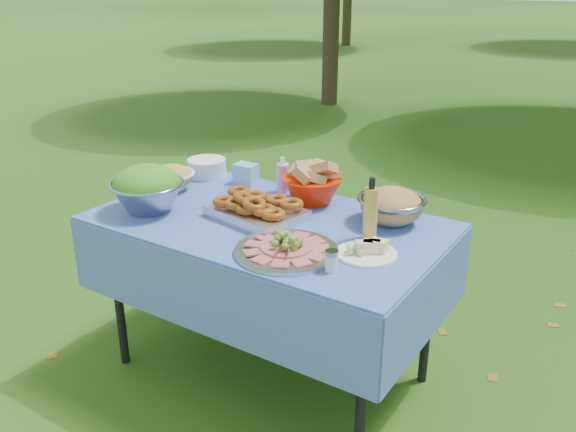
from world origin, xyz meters
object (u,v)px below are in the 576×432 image
(salad_bowl, at_px, (147,188))
(plate_stack, at_px, (207,167))
(charcuterie_platter, at_px, (286,242))
(pasta_bowl_steel, at_px, (392,205))
(oil_bottle, at_px, (371,209))
(picnic_table, at_px, (269,299))
(bread_bowl, at_px, (312,183))

(salad_bowl, distance_m, plate_stack, 0.53)
(charcuterie_platter, bearing_deg, pasta_bowl_steel, 67.52)
(pasta_bowl_steel, height_order, oil_bottle, oil_bottle)
(picnic_table, xyz_separation_m, plate_stack, (-0.60, 0.32, 0.42))
(bread_bowl, distance_m, charcuterie_platter, 0.55)
(picnic_table, height_order, plate_stack, plate_stack)
(salad_bowl, bearing_deg, bread_bowl, 41.52)
(plate_stack, xyz_separation_m, pasta_bowl_steel, (1.04, -0.06, 0.03))
(salad_bowl, xyz_separation_m, oil_bottle, (0.94, 0.26, 0.02))
(oil_bottle, bearing_deg, picnic_table, -171.95)
(pasta_bowl_steel, distance_m, oil_bottle, 0.21)
(pasta_bowl_steel, relative_size, oil_bottle, 1.12)
(picnic_table, relative_size, salad_bowl, 4.63)
(bread_bowl, xyz_separation_m, oil_bottle, (0.40, -0.22, 0.04))
(picnic_table, distance_m, charcuterie_platter, 0.54)
(charcuterie_platter, distance_m, oil_bottle, 0.36)
(pasta_bowl_steel, xyz_separation_m, charcuterie_platter, (-0.20, -0.49, -0.03))
(salad_bowl, bearing_deg, pasta_bowl_steel, 26.05)
(salad_bowl, distance_m, charcuterie_platter, 0.74)
(bread_bowl, bearing_deg, charcuterie_platter, -69.15)
(salad_bowl, bearing_deg, charcuterie_platter, -2.20)
(salad_bowl, bearing_deg, plate_stack, 101.44)
(salad_bowl, relative_size, oil_bottle, 1.26)
(charcuterie_platter, bearing_deg, bread_bowl, 110.85)
(picnic_table, bearing_deg, charcuterie_platter, -43.35)
(pasta_bowl_steel, bearing_deg, oil_bottle, -90.14)
(charcuterie_platter, bearing_deg, oil_bottle, 54.91)
(plate_stack, height_order, pasta_bowl_steel, pasta_bowl_steel)
(salad_bowl, xyz_separation_m, plate_stack, (-0.10, 0.52, -0.06))
(pasta_bowl_steel, distance_m, charcuterie_platter, 0.53)
(pasta_bowl_steel, bearing_deg, plate_stack, 176.78)
(salad_bowl, distance_m, oil_bottle, 0.97)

